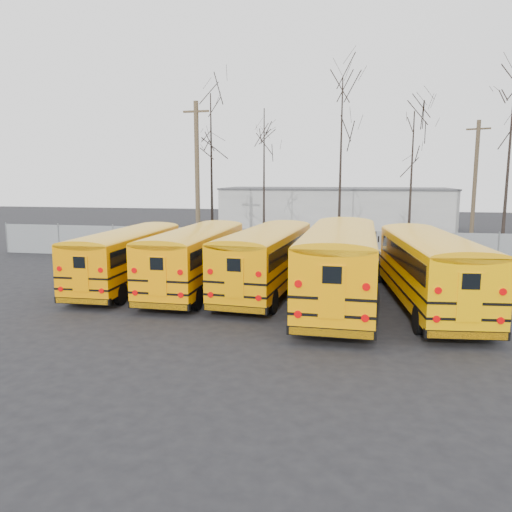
% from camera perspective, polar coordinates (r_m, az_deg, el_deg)
% --- Properties ---
extents(ground, '(120.00, 120.00, 0.00)m').
position_cam_1_polar(ground, '(19.71, 0.12, -6.40)').
color(ground, black).
rests_on(ground, ground).
extents(fence, '(40.00, 0.04, 2.00)m').
position_cam_1_polar(fence, '(31.17, 4.16, 1.21)').
color(fence, gray).
rests_on(fence, ground).
extents(distant_building, '(22.00, 8.00, 4.00)m').
position_cam_1_polar(distant_building, '(50.80, 9.01, 5.31)').
color(distant_building, '#BBBCB6').
rests_on(distant_building, ground).
extents(bus_a, '(2.42, 10.14, 2.83)m').
position_cam_1_polar(bus_a, '(24.52, -14.35, 0.35)').
color(bus_a, black).
rests_on(bus_a, ground).
extents(bus_b, '(2.59, 10.65, 2.97)m').
position_cam_1_polar(bus_b, '(23.27, -6.78, 0.32)').
color(bus_b, black).
rests_on(bus_b, ground).
extents(bus_c, '(3.44, 10.95, 3.02)m').
position_cam_1_polar(bus_c, '(22.66, 1.29, 0.21)').
color(bus_c, black).
rests_on(bus_c, ground).
extents(bus_d, '(3.08, 12.02, 3.34)m').
position_cam_1_polar(bus_d, '(20.56, 9.61, -0.30)').
color(bus_d, black).
rests_on(bus_d, ground).
extents(bus_e, '(3.56, 11.20, 3.09)m').
position_cam_1_polar(bus_e, '(21.04, 19.22, -0.88)').
color(bus_e, black).
rests_on(bus_e, ground).
extents(utility_pole_left, '(1.83, 0.32, 10.25)m').
position_cam_1_polar(utility_pole_left, '(34.79, -6.73, 9.04)').
color(utility_pole_left, brown).
rests_on(utility_pole_left, ground).
extents(utility_pole_right, '(1.54, 0.77, 9.17)m').
position_cam_1_polar(utility_pole_right, '(39.32, 23.72, 7.54)').
color(utility_pole_right, '#4B3D2A').
rests_on(utility_pole_right, ground).
extents(tree_0, '(0.26, 0.26, 11.19)m').
position_cam_1_polar(tree_0, '(37.51, -5.10, 9.57)').
color(tree_0, black).
rests_on(tree_0, ground).
extents(tree_1, '(0.26, 0.26, 10.05)m').
position_cam_1_polar(tree_1, '(36.63, 0.92, 8.73)').
color(tree_1, black).
rests_on(tree_1, ground).
extents(tree_2, '(0.26, 0.26, 11.73)m').
position_cam_1_polar(tree_2, '(34.57, 9.63, 9.97)').
color(tree_2, black).
rests_on(tree_2, ground).
extents(tree_3, '(0.26, 0.26, 9.18)m').
position_cam_1_polar(tree_3, '(32.65, 17.27, 7.51)').
color(tree_3, black).
rests_on(tree_3, ground).
extents(tree_4, '(0.26, 0.26, 11.66)m').
position_cam_1_polar(tree_4, '(34.20, 26.86, 9.09)').
color(tree_4, black).
rests_on(tree_4, ground).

